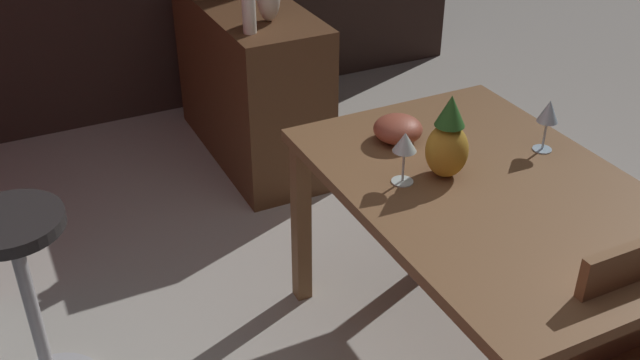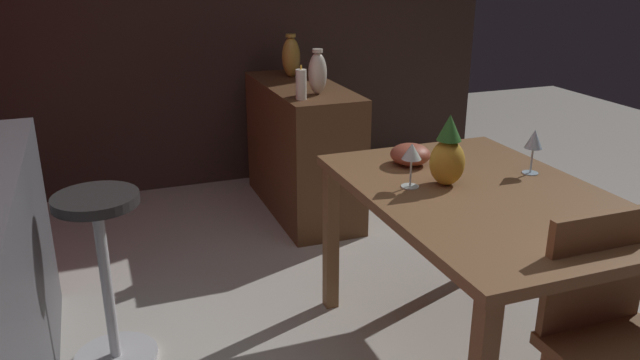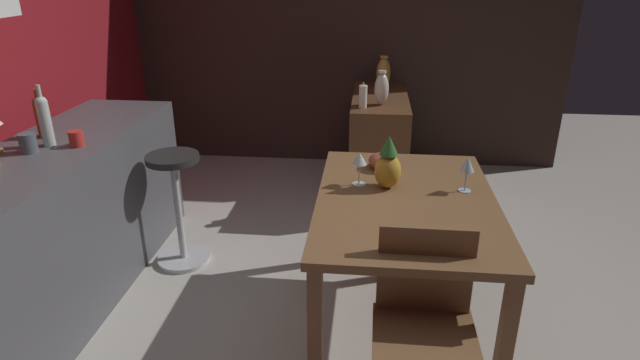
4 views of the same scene
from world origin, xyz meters
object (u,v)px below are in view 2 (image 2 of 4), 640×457
Objects in this scene: wine_glass_left at (220,252)px; pineapple_centerpiece at (220,244)px; wine_glass_center at (240,230)px; cup_white at (290,192)px; fruit_bowl at (304,241)px; dining_table at (251,284)px; cup_cream at (230,193)px; wine_glass_right at (249,240)px; bar_stool at (293,271)px; chair_near_window at (116,338)px; counter_lamp at (234,178)px; sideboard_cabinet at (567,297)px; pillar_candle_short at (621,218)px; wine_bottle_ruby at (186,182)px; pillar_candle_tall at (592,215)px; wine_bottle_cobalt at (202,176)px; wine_bottle_green at (274,182)px; vase_brass at (575,211)px; wine_bottle_olive at (154,177)px.

pineapple_centerpiece reaches higher than wine_glass_left.
wine_glass_center is at bearing 64.67° from wine_glass_left.
cup_white reaches higher than pineapple_centerpiece.
fruit_bowl is at bearing -1.84° from wine_glass_center.
dining_table is 1.80m from cup_cream.
wine_glass_right reaches higher than wine_glass_left.
bar_stool is 5.90× the size of cup_white.
counter_lamp is at bearing 59.81° from chair_near_window.
sideboard_cabinet is 2.14m from wine_glass_left.
sideboard_cabinet is 6.08× the size of pillar_candle_short.
counter_lamp is at bearing 95.60° from fruit_bowl.
wine_bottle_ruby is 2.82m from pillar_candle_tall.
wine_bottle_green is (0.52, -0.23, -0.05)m from wine_bottle_cobalt.
wine_bottle_cobalt is 3.00× the size of cup_white.
sideboard_cabinet is at bearing -45.93° from bar_stool.
pillar_candle_short reaches higher than fruit_bowl.
wine_bottle_green is at bearing 52.76° from chair_near_window.
pillar_candle_short is (2.25, -1.87, -0.15)m from wine_bottle_ruby.
wine_bottle_cobalt is (0.26, 1.90, 0.24)m from wine_glass_left.
pineapple_centerpiece is 0.82× the size of wine_bottle_green.
wine_glass_center is at bearing -102.01° from counter_lamp.
pillar_candle_short is at bearing -49.54° from wine_bottle_green.
wine_bottle_cobalt is 2.07× the size of pillar_candle_short.
cup_cream reaches higher than pillar_candle_tall.
wine_bottle_cobalt is 1.26× the size of wine_bottle_green.
wine_glass_center is 0.55× the size of wine_bottle_green.
cup_cream is at bearing 129.92° from vase_brass.
cup_cream is (0.31, 1.76, 0.07)m from wine_glass_right.
fruit_bowl is 0.68× the size of vase_brass.
wine_bottle_olive is at bearing 98.18° from dining_table.
wine_glass_center reaches higher than dining_table.
wine_glass_left is (-0.81, -1.29, 0.45)m from bar_stool.
bar_stool is 3.01× the size of pineapple_centerpiece.
vase_brass is at bearing -7.69° from pineapple_centerpiece.
wine_bottle_green is 2.27m from pillar_candle_tall.
sideboard_cabinet is 0.58m from pillar_candle_tall.
cup_white is 2.32m from pillar_candle_short.
pineapple_centerpiece is 1.52m from wine_bottle_ruby.
wine_glass_right is 1.40× the size of cup_white.
chair_near_window is 4.91× the size of pillar_candle_short.
chair_near_window is 6.51× the size of wine_glass_left.
wine_glass_center is at bearing 83.27° from wine_glass_right.
wine_glass_left is 1.13× the size of cup_cream.
pillar_candle_tall is at bearing -2.54° from pineapple_centerpiece.
counter_lamp is 0.91× the size of vase_brass.
fruit_bowl is at bearing -86.12° from cup_cream.
chair_near_window is at bearing -135.17° from bar_stool.
pineapple_centerpiece is at bearing 173.27° from sideboard_cabinet.
wine_bottle_cobalt is 0.71m from cup_white.
pillar_candle_tall is (2.24, -0.00, 0.23)m from dining_table.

